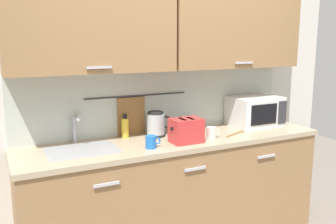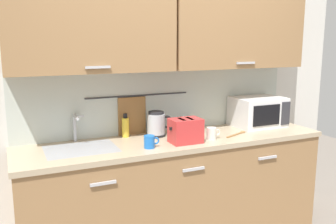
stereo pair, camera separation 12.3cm
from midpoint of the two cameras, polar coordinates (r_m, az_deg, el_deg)
The scene contains 11 objects.
counter_unit at distance 3.16m, azimuth -0.12°, elevation -11.91°, with size 2.53×0.64×0.90m.
back_wall_assembly at distance 3.13m, azimuth -1.87°, elevation 7.98°, with size 3.70×0.41×2.50m.
sink_faucet at distance 2.96m, azimuth -15.27°, elevation -1.96°, with size 0.09×0.17×0.22m.
microwave at distance 3.56m, azimuth 12.25°, elevation 0.16°, with size 0.46×0.35×0.27m.
electric_kettle at distance 3.08m, azimuth -2.96°, elevation -1.89°, with size 0.23×0.16×0.21m.
dish_soap_bottle at distance 3.07m, azimuth -7.77°, elevation -2.33°, with size 0.06×0.06×0.20m.
mug_near_sink at distance 2.75m, azimuth -3.89°, elevation -4.62°, with size 0.12×0.08×0.09m.
mixing_bowl at distance 3.20m, azimuth 2.32°, elevation -2.45°, with size 0.21×0.21×0.08m.
toaster at distance 2.89m, azimuth 1.60°, elevation -2.85°, with size 0.26×0.17×0.19m.
mug_by_kettle at distance 3.02m, azimuth 5.57°, elevation -3.22°, with size 0.12×0.08×0.09m.
wooden_spoon at distance 3.23m, azimuth 9.51°, elevation -3.18°, with size 0.26×0.14×0.01m.
Camera 1 is at (-1.36, -2.29, 1.68)m, focal length 39.60 mm.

